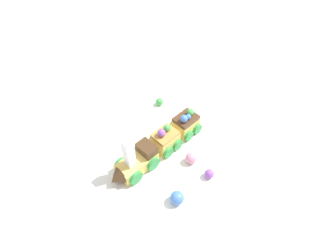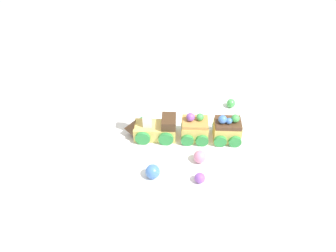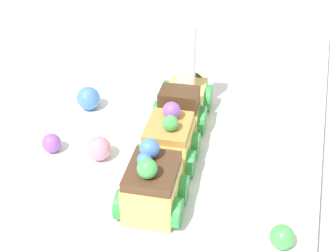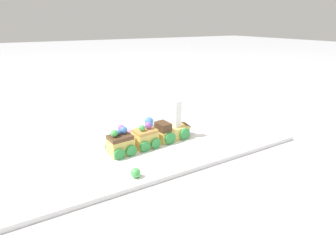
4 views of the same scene
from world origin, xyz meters
TOP-DOWN VIEW (x-y plane):
  - ground_plane at (0.00, 0.00)m, footprint 10.00×10.00m
  - display_board at (0.00, 0.00)m, footprint 0.79×0.34m
  - cake_train_locomotive at (0.07, 0.01)m, footprint 0.13×0.07m
  - cake_car_caramel at (-0.03, -0.00)m, footprint 0.07×0.07m
  - cake_car_chocolate at (-0.11, -0.01)m, footprint 0.07×0.07m
  - gumball_pink at (-0.05, 0.08)m, footprint 0.03×0.03m
  - gumball_green at (-0.12, -0.14)m, footprint 0.02×0.02m
  - gumball_blue at (0.05, 0.14)m, footprint 0.03×0.03m
  - gumball_purple at (-0.05, 0.14)m, footprint 0.02×0.02m

SIDE VIEW (x-z plane):
  - ground_plane at x=0.00m, z-range 0.00..0.00m
  - display_board at x=0.00m, z-range 0.00..0.01m
  - gumball_purple at x=-0.05m, z-range 0.01..0.03m
  - gumball_green at x=-0.12m, z-range 0.01..0.04m
  - gumball_pink at x=-0.05m, z-range 0.01..0.04m
  - gumball_blue at x=0.05m, z-range 0.01..0.04m
  - cake_car_caramel at x=-0.03m, z-range 0.00..0.07m
  - cake_train_locomotive at x=0.07m, z-range -0.02..0.10m
  - cake_car_chocolate at x=-0.11m, z-range 0.00..0.08m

